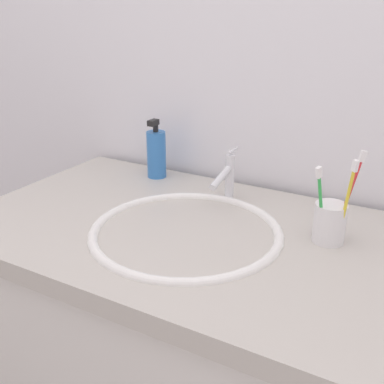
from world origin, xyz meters
The scene contains 9 objects.
tiled_wall_back centered at (0.00, 0.36, 1.20)m, with size 2.30×0.04×2.40m, color silver.
vanity_counter centered at (0.00, 0.00, 0.45)m, with size 1.10×0.65×0.90m.
sink_basin centered at (0.00, -0.03, 0.85)m, with size 0.45×0.45×0.12m.
faucet centered at (0.00, 0.19, 0.96)m, with size 0.02×0.14×0.14m.
toothbrush_cup centered at (0.30, 0.09, 0.94)m, with size 0.07×0.07×0.09m, color white.
toothbrush_green centered at (0.28, 0.06, 1.00)m, with size 0.03×0.05×0.18m.
toothbrush_red centered at (0.33, 0.11, 1.02)m, with size 0.05×0.03×0.20m.
toothbrush_yellow centered at (0.33, 0.07, 1.01)m, with size 0.03×0.02×0.20m.
soap_dispenser centered at (-0.27, 0.25, 0.97)m, with size 0.06×0.06×0.18m.
Camera 1 is at (0.49, -0.86, 1.39)m, focal length 43.58 mm.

